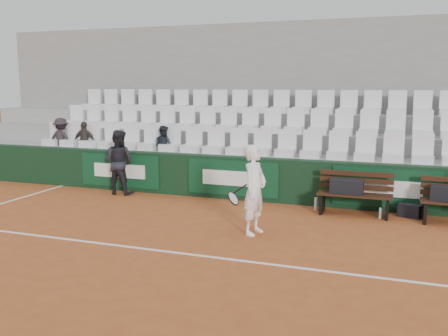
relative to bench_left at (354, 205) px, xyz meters
The scene contains 21 objects.
ground 4.27m from the bench_left, 127.71° to the right, with size 80.00×80.00×0.00m, color #A95226.
court_baseline 4.27m from the bench_left, 127.71° to the right, with size 18.00×0.06×0.01m, color white.
back_barrier 2.63m from the bench_left, 166.35° to the left, with size 18.00×0.34×1.00m.
grandstand_tier_front 2.91m from the bench_left, 154.39° to the left, with size 18.00×0.95×1.00m, color #999896.
grandstand_tier_mid 3.45m from the bench_left, 139.85° to the left, with size 18.00×0.95×1.45m, color #959593.
grandstand_tier_back 4.15m from the bench_left, 129.63° to the left, with size 18.00×0.95×1.90m, color #999997.
grandstand_rear_wall 5.00m from the bench_left, 124.64° to the left, with size 18.00×0.30×4.40m, color gray.
seat_row_front 3.02m from the bench_left, 157.60° to the left, with size 11.90×0.44×0.63m, color silver.
seat_row_mid 3.64m from the bench_left, 142.17° to the left, with size 11.90×0.44×0.63m, color silver.
seat_row_back 4.43m from the bench_left, 131.24° to the left, with size 11.90×0.44×0.63m, color silver.
bench_left is the anchor object (origin of this frame).
sports_bag_left 0.40m from the bench_left, behind, with size 0.66×0.28×0.28m, color black.
sports_bag_right 1.77m from the bench_left, ahead, with size 0.60×0.28×0.28m, color black.
sports_bag_ground 1.12m from the bench_left, 12.36° to the left, with size 0.43×0.26×0.26m, color black.
water_bottle_near 0.83m from the bench_left, 167.76° to the left, with size 0.08×0.08×0.27m, color silver.
water_bottle_far 0.55m from the bench_left, 11.70° to the right, with size 0.06×0.06×0.23m, color silver.
tennis_player 2.57m from the bench_left, 129.17° to the right, with size 0.74×0.65×1.62m.
ball_kid 5.68m from the bench_left, behind, with size 0.77×0.60×1.58m, color black.
spectator_a 8.25m from the bench_left, behind, with size 0.78×0.45×1.21m, color black.
spectator_b 7.50m from the bench_left, behind, with size 0.66×0.28×1.13m, color #302C27.
spectator_c 5.20m from the bench_left, 167.08° to the left, with size 0.53×0.41×1.08m, color black.
Camera 1 is at (3.46, -6.94, 2.66)m, focal length 40.00 mm.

